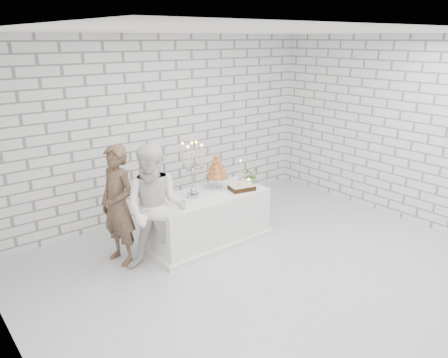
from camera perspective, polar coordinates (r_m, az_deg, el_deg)
ground at (r=5.88m, az=5.33°, el=-11.70°), size 6.00×5.00×0.01m
ceiling at (r=5.09m, az=6.38°, el=18.95°), size 6.00×5.00×0.01m
wall_back at (r=7.24m, az=-8.21°, el=6.72°), size 6.00×0.01×3.00m
wall_left at (r=3.94m, az=-27.43°, el=-5.27°), size 0.01×5.00×3.00m
wall_right at (r=7.65m, az=22.24°, el=6.17°), size 0.01×5.00×3.00m
cake_table at (r=6.42m, az=-2.18°, el=-5.19°), size 1.80×0.80×0.75m
groom at (r=5.84m, az=-13.95°, el=-3.44°), size 0.51×0.67×1.64m
bride at (r=5.53m, az=-9.08°, el=-4.01°), size 1.05×1.04×1.71m
candelabra at (r=6.05m, az=-4.21°, el=1.22°), size 0.40×0.40×0.82m
croquembouche at (r=6.47m, az=-0.99°, el=1.11°), size 0.42×0.42×0.54m
chocolate_cake at (r=6.44m, az=2.37°, el=-1.12°), size 0.41×0.33×0.08m
pillar_candle at (r=6.56m, az=3.32°, el=-0.59°), size 0.08×0.08×0.12m
extra_taper at (r=6.84m, az=2.21°, el=1.12°), size 0.07×0.07×0.32m
flowers at (r=6.66m, az=3.62°, el=0.50°), size 0.34×0.32×0.30m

